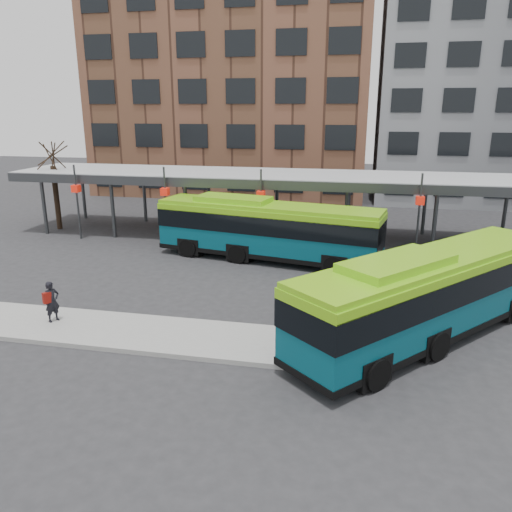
{
  "coord_description": "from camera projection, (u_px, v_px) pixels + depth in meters",
  "views": [
    {
      "loc": [
        2.65,
        -18.92,
        8.24
      ],
      "look_at": [
        -1.74,
        2.22,
        1.8
      ],
      "focal_mm": 35.0,
      "sensor_mm": 36.0,
      "label": 1
    }
  ],
  "objects": [
    {
      "name": "building_brick",
      "position": [
        236.0,
        79.0,
        49.45
      ],
      "size": [
        26.0,
        14.0,
        22.0
      ],
      "primitive_type": "cube",
      "color": "brown",
      "rests_on": "ground"
    },
    {
      "name": "boarding_island",
      "position": [
        131.0,
        332.0,
        18.85
      ],
      "size": [
        14.0,
        3.0,
        0.18
      ],
      "primitive_type": "cube",
      "color": "gray",
      "rests_on": "ground"
    },
    {
      "name": "bus_front",
      "position": [
        430.0,
        292.0,
        18.11
      ],
      "size": [
        10.24,
        11.11,
        3.44
      ],
      "rotation": [
        0.0,
        0.0,
        0.85
      ],
      "color": "#084B5C",
      "rests_on": "ground"
    },
    {
      "name": "bus_rear",
      "position": [
        267.0,
        228.0,
        27.67
      ],
      "size": [
        12.83,
        5.06,
        3.46
      ],
      "rotation": [
        0.0,
        0.0,
        -0.2
      ],
      "color": "#084B5C",
      "rests_on": "ground"
    },
    {
      "name": "pedestrian",
      "position": [
        52.0,
        301.0,
        19.39
      ],
      "size": [
        0.63,
        0.71,
        1.62
      ],
      "rotation": [
        0.0,
        0.0,
        1.07
      ],
      "color": "black",
      "rests_on": "boarding_island"
    },
    {
      "name": "canopy",
      "position": [
        316.0,
        179.0,
        31.59
      ],
      "size": [
        40.0,
        6.53,
        4.8
      ],
      "color": "#999B9E",
      "rests_on": "ground"
    },
    {
      "name": "tree",
      "position": [
        56.0,
        194.0,
        34.69
      ],
      "size": [
        1.64,
        1.64,
        5.6
      ],
      "color": "black",
      "rests_on": "ground"
    },
    {
      "name": "ground",
      "position": [
        286.0,
        315.0,
        20.62
      ],
      "size": [
        120.0,
        120.0,
        0.0
      ],
      "primitive_type": "plane",
      "color": "#28282B",
      "rests_on": "ground"
    }
  ]
}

